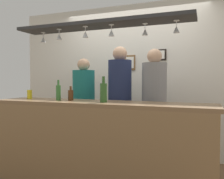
% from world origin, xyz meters
% --- Properties ---
extents(ground_plane, '(8.00, 8.00, 0.00)m').
position_xyz_m(ground_plane, '(0.00, 0.00, 0.00)').
color(ground_plane, brown).
extents(back_wall, '(4.40, 0.06, 2.60)m').
position_xyz_m(back_wall, '(0.00, 1.10, 1.30)').
color(back_wall, silver).
rests_on(back_wall, ground_plane).
extents(bar_counter, '(2.70, 0.55, 1.04)m').
position_xyz_m(bar_counter, '(0.00, -0.51, 0.70)').
color(bar_counter, brown).
rests_on(bar_counter, ground_plane).
extents(overhead_glass_rack, '(2.20, 0.36, 0.04)m').
position_xyz_m(overhead_glass_rack, '(0.00, -0.30, 1.96)').
color(overhead_glass_rack, black).
extents(hanging_wineglass_far_left, '(0.07, 0.07, 0.13)m').
position_xyz_m(hanging_wineglass_far_left, '(-0.87, -0.24, 1.85)').
color(hanging_wineglass_far_left, silver).
rests_on(hanging_wineglass_far_left, overhead_glass_rack).
extents(hanging_wineglass_left, '(0.07, 0.07, 0.13)m').
position_xyz_m(hanging_wineglass_left, '(-0.54, -0.35, 1.85)').
color(hanging_wineglass_left, silver).
rests_on(hanging_wineglass_left, overhead_glass_rack).
extents(hanging_wineglass_center_left, '(0.07, 0.07, 0.13)m').
position_xyz_m(hanging_wineglass_center_left, '(-0.16, -0.36, 1.85)').
color(hanging_wineglass_center_left, silver).
rests_on(hanging_wineglass_center_left, overhead_glass_rack).
extents(hanging_wineglass_center, '(0.07, 0.07, 0.13)m').
position_xyz_m(hanging_wineglass_center, '(0.16, -0.34, 1.85)').
color(hanging_wineglass_center, silver).
rests_on(hanging_wineglass_center, overhead_glass_rack).
extents(hanging_wineglass_center_right, '(0.07, 0.07, 0.13)m').
position_xyz_m(hanging_wineglass_center_right, '(0.54, -0.25, 1.85)').
color(hanging_wineglass_center_right, silver).
rests_on(hanging_wineglass_center_right, overhead_glass_rack).
extents(hanging_wineglass_right, '(0.07, 0.07, 0.13)m').
position_xyz_m(hanging_wineglass_right, '(0.89, -0.27, 1.85)').
color(hanging_wineglass_right, silver).
rests_on(hanging_wineglass_right, overhead_glass_rack).
extents(person_left_teal_shirt, '(0.34, 0.34, 1.63)m').
position_xyz_m(person_left_teal_shirt, '(-0.56, 0.34, 0.98)').
color(person_left_teal_shirt, '#2D334C').
rests_on(person_left_teal_shirt, ground_plane).
extents(person_middle_navy_shirt, '(0.34, 0.34, 1.78)m').
position_xyz_m(person_middle_navy_shirt, '(0.03, 0.34, 1.08)').
color(person_middle_navy_shirt, '#2D334C').
rests_on(person_middle_navy_shirt, ground_plane).
extents(person_right_grey_shirt, '(0.34, 0.34, 1.73)m').
position_xyz_m(person_right_grey_shirt, '(0.53, 0.34, 1.04)').
color(person_right_grey_shirt, '#2D334C').
rests_on(person_right_grey_shirt, ground_plane).
extents(bottle_champagne_green, '(0.08, 0.08, 0.30)m').
position_xyz_m(bottle_champagne_green, '(0.09, -0.41, 1.16)').
color(bottle_champagne_green, '#2D5623').
rests_on(bottle_champagne_green, bar_counter).
extents(bottle_beer_brown_stubby, '(0.07, 0.07, 0.18)m').
position_xyz_m(bottle_beer_brown_stubby, '(-0.40, -0.31, 1.11)').
color(bottle_beer_brown_stubby, '#512D14').
rests_on(bottle_beer_brown_stubby, bar_counter).
extents(bottle_beer_green_import, '(0.06, 0.06, 0.26)m').
position_xyz_m(bottle_beer_green_import, '(-0.55, -0.37, 1.14)').
color(bottle_beer_green_import, '#336B2D').
rests_on(bottle_beer_green_import, bar_counter).
extents(drink_can, '(0.07, 0.07, 0.12)m').
position_xyz_m(drink_can, '(-1.07, -0.29, 1.10)').
color(drink_can, yellow).
rests_on(drink_can, bar_counter).
extents(picture_frame_crest, '(0.18, 0.02, 0.26)m').
position_xyz_m(picture_frame_crest, '(-0.04, 1.06, 1.60)').
color(picture_frame_crest, brown).
rests_on(picture_frame_crest, back_wall).
extents(picture_frame_upper_small, '(0.22, 0.02, 0.18)m').
position_xyz_m(picture_frame_upper_small, '(0.47, 1.06, 1.71)').
color(picture_frame_upper_small, black).
rests_on(picture_frame_upper_small, back_wall).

